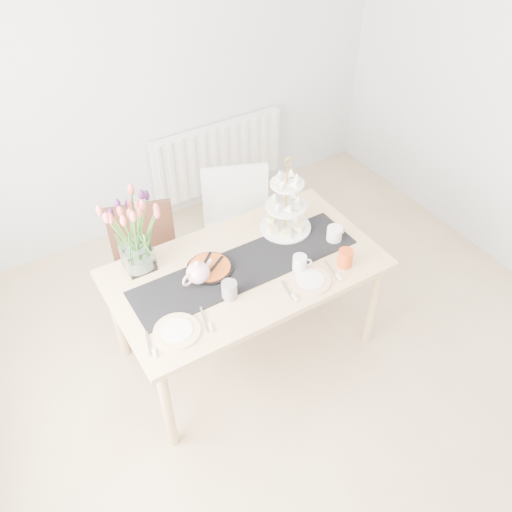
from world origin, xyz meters
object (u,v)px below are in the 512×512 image
dining_table (246,276)px  plate_right (310,280)px  teapot (198,273)px  tart_tin (210,268)px  radiator (218,157)px  chair_brown (146,258)px  cake_stand (286,212)px  plate_left (177,331)px  chair_white (238,223)px  tulip_vase (131,224)px  mug_orange (345,258)px  mug_white (300,263)px  mug_grey (229,290)px  cream_jug (334,234)px

dining_table → plate_right: (0.26, -0.29, 0.08)m
teapot → tart_tin: (0.10, 0.05, -0.05)m
dining_table → radiator: bearing=67.4°
chair_brown → cake_stand: cake_stand is taller
plate_left → tart_tin: bearing=41.5°
radiator → dining_table: size_ratio=0.75×
chair_white → plate_right: size_ratio=3.88×
tart_tin → plate_left: (-0.37, -0.32, -0.01)m
teapot → plate_left: (-0.27, -0.28, -0.06)m
tulip_vase → cake_stand: tulip_vase is taller
dining_table → mug_orange: bearing=-29.7°
tulip_vase → cake_stand: 0.96m
tart_tin → mug_white: bearing=-30.5°
cake_stand → plate_left: (-0.96, -0.41, -0.13)m
chair_white → teapot: bearing=-113.6°
teapot → mug_grey: (0.09, -0.20, -0.02)m
radiator → tart_tin: bearing=-119.7°
tart_tin → mug_white: size_ratio=2.78×
chair_brown → cream_jug: size_ratio=9.10×
dining_table → mug_grey: bearing=-141.3°
tulip_vase → tart_tin: bearing=-35.5°
teapot → chair_white: bearing=27.8°
radiator → mug_grey: bearing=-116.3°
tulip_vase → mug_white: 0.98m
mug_grey → plate_right: (0.46, -0.13, -0.05)m
chair_white → teapot: chair_white is taller
teapot → plate_left: size_ratio=0.88×
mug_grey → mug_white: 0.46m
teapot → tart_tin: teapot is taller
chair_brown → tart_tin: bearing=-53.2°
chair_white → cream_jug: bearing=-43.5°
cake_stand → mug_white: 0.39m
dining_table → teapot: bearing=172.7°
plate_right → tart_tin: bearing=139.9°
cake_stand → mug_orange: (0.11, -0.46, -0.08)m
radiator → mug_white: mug_white is taller
radiator → teapot: teapot is taller
mug_orange → tart_tin: bearing=100.0°
cake_stand → radiator: bearing=79.4°
teapot → mug_white: 0.59m
mug_white → plate_right: bearing=-66.7°
radiator → tulip_vase: tulip_vase is taller
mug_orange → plate_left: bearing=125.2°
mug_grey → mug_orange: size_ratio=0.97×
dining_table → cream_jug: (0.59, -0.08, 0.12)m
cream_jug → mug_grey: bearing=-172.2°
cream_jug → plate_left: (-1.16, -0.16, -0.04)m
chair_white → mug_orange: size_ratio=8.71×
chair_brown → cream_jug: bearing=-19.0°
dining_table → plate_right: bearing=-49.1°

